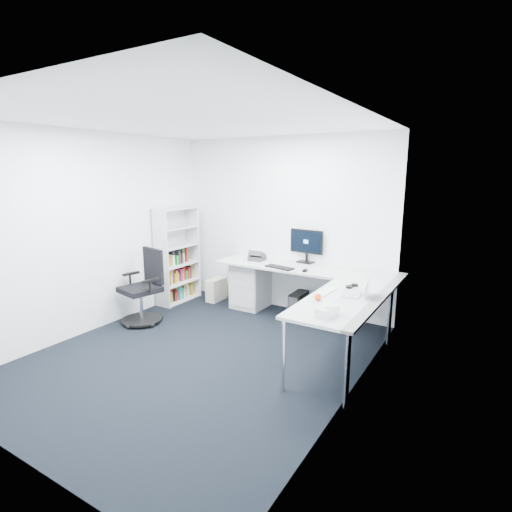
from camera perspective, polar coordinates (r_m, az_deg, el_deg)
The scene contains 22 objects.
ground at distance 4.99m, azimuth -7.97°, elevation -13.90°, with size 4.20×4.20×0.00m, color black.
ceiling at distance 4.52m, azimuth -9.01°, elevation 18.61°, with size 4.20×4.20×0.00m, color white.
wall_back at distance 6.30m, azimuth 3.78°, elevation 4.52°, with size 3.60×0.02×2.70m, color white.
wall_front at distance 3.28m, azimuth -32.53°, elevation -4.40°, with size 3.60×0.02×2.70m, color white.
wall_left at distance 5.87m, azimuth -22.19°, elevation 3.09°, with size 0.02×4.20×2.70m, color white.
wall_right at distance 3.71m, azimuth 13.57°, elevation -1.09°, with size 0.02×4.20×2.70m, color white.
l_desk at distance 5.66m, azimuth 5.33°, elevation -6.26°, with size 2.73×1.53×0.80m, color #B4B6B6, non-canonical shape.
drawer_pedestal at distance 6.52m, azimuth -0.57°, elevation -3.88°, with size 0.50×0.62×0.77m, color #B4B6B6.
bookshelf at distance 6.79m, azimuth -11.14°, elevation 0.11°, with size 0.31×0.80×1.59m, color silver, non-canonical shape.
task_chair at distance 5.98m, azimuth -16.25°, elevation -4.31°, with size 0.60×0.60×1.08m, color black, non-canonical shape.
black_pc_tower at distance 6.08m, azimuth 6.10°, elevation -7.00°, with size 0.18×0.40×0.39m, color black.
beige_pc_tower at distance 6.88m, azimuth -5.67°, elevation -4.77°, with size 0.18×0.40×0.38m, color beige.
power_strip at distance 6.09m, azimuth 10.93°, elevation -8.87°, with size 0.39×0.07×0.04m, color silver.
monitor at distance 6.11m, azimuth 7.16°, elevation 1.46°, with size 0.55×0.17×0.52m, color black, non-canonical shape.
black_keyboard at distance 5.78m, azimuth 3.38°, elevation -1.62°, with size 0.44×0.16×0.02m, color black.
mouse at distance 5.60m, azimuth 7.02°, elevation -2.09°, with size 0.05×0.09×0.03m, color black.
desk_phone at distance 6.25m, azimuth 0.17°, elevation 0.07°, with size 0.22×0.22×0.16m, color #2F2F31, non-canonical shape.
laptop at distance 4.64m, azimuth 13.49°, elevation -4.15°, with size 0.30×0.29×0.21m, color silver, non-canonical shape.
white_keyboard at distance 4.68m, azimuth 9.79°, elevation -5.09°, with size 0.13×0.44×0.01m, color silver.
headphones at distance 4.96m, azimuth 13.56°, elevation -4.07°, with size 0.12×0.18×0.05m, color black, non-canonical shape.
orange_fruit at distance 4.39m, azimuth 8.81°, elevation -5.80°, with size 0.08×0.08×0.08m, color #F85316.
tissue_box at distance 3.96m, azimuth 10.11°, elevation -7.76°, with size 0.13×0.25×0.09m, color silver.
Camera 1 is at (2.87, -3.45, 2.17)m, focal length 28.00 mm.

